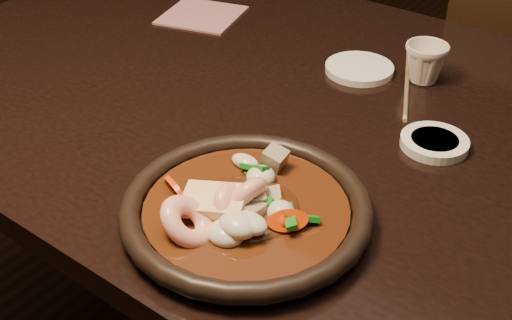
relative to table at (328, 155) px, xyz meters
The scene contains 8 objects.
table is the anchor object (origin of this frame).
plate 0.30m from the table, 80.08° to the right, with size 0.31×0.31×0.03m.
stirfry 0.31m from the table, 80.19° to the right, with size 0.21×0.21×0.07m.
soy_dish 0.18m from the table, ahead, with size 0.10×0.10×0.01m, color white.
saucer_left 0.17m from the table, 103.43° to the left, with size 0.12×0.12×0.01m, color white.
tea_cup 0.22m from the table, 70.15° to the left, with size 0.07×0.07×0.07m, color beige.
chopsticks 0.18m from the table, 71.82° to the left, with size 0.11×0.23×0.01m.
napkin 0.45m from the table, 157.36° to the left, with size 0.15×0.15×0.00m, color #9E6169.
Camera 1 is at (0.42, -0.75, 1.26)m, focal length 45.00 mm.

